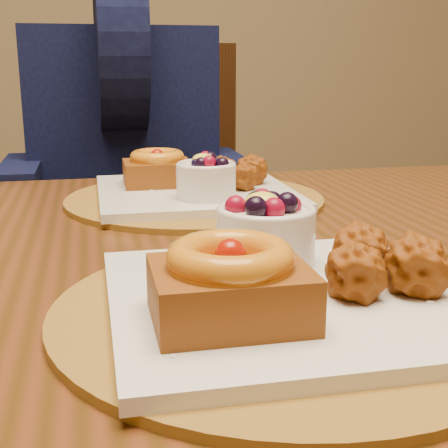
% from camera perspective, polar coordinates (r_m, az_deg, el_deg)
% --- Properties ---
extents(dining_table, '(1.60, 0.90, 0.76)m').
position_cam_1_polar(dining_table, '(0.74, 0.23, -7.38)').
color(dining_table, '#3B220A').
rests_on(dining_table, ground).
extents(place_setting_near, '(0.38, 0.38, 0.09)m').
position_cam_1_polar(place_setting_near, '(0.51, 5.10, -5.44)').
color(place_setting_near, brown).
rests_on(place_setting_near, dining_table).
extents(place_setting_far, '(0.38, 0.38, 0.08)m').
position_cam_1_polar(place_setting_far, '(0.92, -2.78, 3.32)').
color(place_setting_far, brown).
rests_on(place_setting_far, dining_table).
extents(chair_far, '(0.55, 0.55, 1.01)m').
position_cam_1_polar(chair_far, '(1.63, -5.43, 0.35)').
color(chair_far, black).
rests_on(chair_far, ground).
extents(diner, '(0.49, 0.48, 0.79)m').
position_cam_1_polar(diner, '(1.39, -9.35, 9.88)').
color(diner, black).
rests_on(diner, ground).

